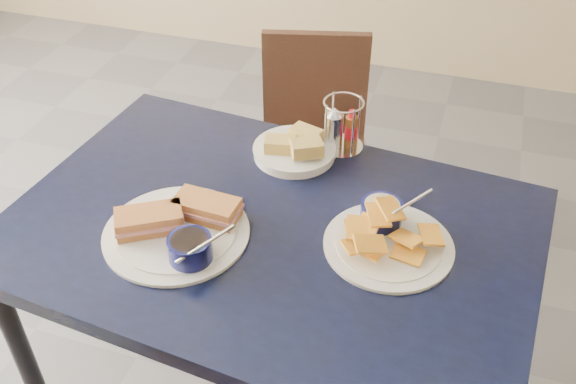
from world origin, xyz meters
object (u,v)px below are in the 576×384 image
(chair_far, at_px, (319,132))
(condiment_caddy, at_px, (340,128))
(plantain_plate, at_px, (385,233))
(sandwich_plate, at_px, (180,227))
(dining_table, at_px, (270,249))
(bread_basket, at_px, (295,149))

(chair_far, height_order, condiment_caddy, condiment_caddy)
(plantain_plate, bearing_deg, sandwich_plate, -164.33)
(dining_table, distance_m, bread_basket, 0.28)
(bread_basket, bearing_deg, chair_far, 98.94)
(sandwich_plate, relative_size, plantain_plate, 1.18)
(plantain_plate, bearing_deg, chair_far, 113.93)
(dining_table, xyz_separation_m, bread_basket, (-0.02, 0.27, 0.09))
(bread_basket, distance_m, condiment_caddy, 0.12)
(plantain_plate, bearing_deg, dining_table, -173.13)
(chair_far, height_order, sandwich_plate, sandwich_plate)
(dining_table, height_order, bread_basket, bread_basket)
(condiment_caddy, bearing_deg, dining_table, -101.89)
(sandwich_plate, relative_size, condiment_caddy, 2.37)
(sandwich_plate, xyz_separation_m, plantain_plate, (0.42, 0.12, -0.00))
(chair_far, distance_m, sandwich_plate, 0.99)
(sandwich_plate, bearing_deg, bread_basket, 67.42)
(plantain_plate, height_order, bread_basket, plantain_plate)
(sandwich_plate, bearing_deg, chair_far, 86.56)
(dining_table, bearing_deg, sandwich_plate, -152.84)
(dining_table, height_order, sandwich_plate, sandwich_plate)
(chair_far, bearing_deg, sandwich_plate, -93.44)
(sandwich_plate, bearing_deg, plantain_plate, 15.67)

